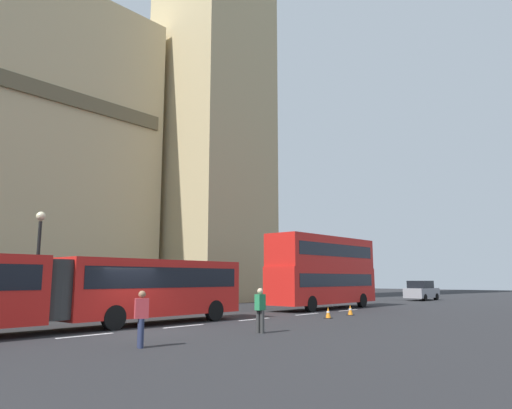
% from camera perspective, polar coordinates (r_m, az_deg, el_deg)
% --- Properties ---
extents(ground_plane, '(160.00, 160.00, 0.00)m').
position_cam_1_polar(ground_plane, '(19.80, -14.12, -14.73)').
color(ground_plane, '#262628').
extents(lane_centre_marking, '(34.40, 0.16, 0.01)m').
position_cam_1_polar(lane_centre_marking, '(19.81, -14.06, -14.72)').
color(lane_centre_marking, silver).
rests_on(lane_centre_marking, ground_plane).
extents(articulated_bus, '(18.80, 2.54, 2.90)m').
position_cam_1_polar(articulated_bus, '(20.02, -24.08, -9.15)').
color(articulated_bus, red).
rests_on(articulated_bus, ground_plane).
extents(double_decker_bus, '(10.01, 2.54, 4.90)m').
position_cam_1_polar(double_decker_bus, '(33.02, 8.25, -7.81)').
color(double_decker_bus, red).
rests_on(double_decker_bus, ground_plane).
extents(sedan_lead, '(4.40, 1.86, 1.85)m').
position_cam_1_polar(sedan_lead, '(48.03, 19.59, -9.89)').
color(sedan_lead, gray).
rests_on(sedan_lead, ground_plane).
extents(traffic_cone_west, '(0.36, 0.36, 0.58)m').
position_cam_1_polar(traffic_cone_west, '(25.25, 8.82, -12.96)').
color(traffic_cone_west, black).
rests_on(traffic_cone_west, ground_plane).
extents(traffic_cone_middle, '(0.36, 0.36, 0.58)m').
position_cam_1_polar(traffic_cone_middle, '(27.63, 11.45, -12.54)').
color(traffic_cone_middle, black).
rests_on(traffic_cone_middle, ground_plane).
extents(street_lamp, '(0.44, 0.44, 5.27)m').
position_cam_1_polar(street_lamp, '(24.75, -25.11, -5.88)').
color(street_lamp, black).
rests_on(street_lamp, ground_plane).
extents(pedestrian_near_cones, '(0.46, 0.39, 1.69)m').
position_cam_1_polar(pedestrian_near_cones, '(14.91, -13.85, -13.17)').
color(pedestrian_near_cones, '#262D4C').
rests_on(pedestrian_near_cones, ground_plane).
extents(pedestrian_by_kerb, '(0.41, 0.36, 1.69)m').
position_cam_1_polar(pedestrian_by_kerb, '(18.27, 0.51, -12.62)').
color(pedestrian_by_kerb, '#333333').
rests_on(pedestrian_by_kerb, ground_plane).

